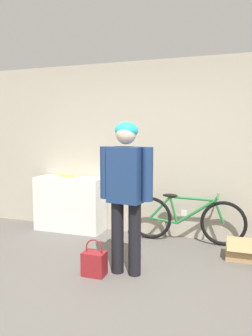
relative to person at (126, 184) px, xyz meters
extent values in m
plane|color=#605B56|center=(-0.15, -0.74, -1.00)|extent=(14.00, 14.00, 0.00)
cube|color=#B7AD99|center=(-0.15, 1.50, 0.30)|extent=(8.00, 0.06, 2.60)
cube|color=white|center=(0.40, 1.46, -0.65)|extent=(0.08, 0.01, 0.12)
cube|color=white|center=(-1.37, 1.24, -0.58)|extent=(1.09, 0.42, 0.84)
cylinder|color=black|center=(-0.10, 0.00, -0.60)|extent=(0.14, 0.14, 0.80)
cylinder|color=black|center=(0.10, 0.00, -0.60)|extent=(0.14, 0.14, 0.80)
cube|color=navy|center=(0.00, 0.00, 0.10)|extent=(0.39, 0.28, 0.60)
cylinder|color=navy|center=(-0.24, 0.00, 0.11)|extent=(0.12, 0.12, 0.57)
cylinder|color=navy|center=(0.24, 0.00, 0.11)|extent=(0.12, 0.12, 0.57)
sphere|color=beige|center=(0.00, 0.00, 0.53)|extent=(0.22, 0.22, 0.22)
ellipsoid|color=#23B7CC|center=(0.00, 0.01, 0.57)|extent=(0.25, 0.23, 0.18)
torus|color=black|center=(-0.05, 1.24, -0.69)|extent=(0.62, 0.07, 0.62)
torus|color=black|center=(0.97, 1.27, -0.69)|extent=(0.62, 0.07, 0.62)
cylinder|color=#237A38|center=(0.14, 1.24, -0.71)|extent=(0.39, 0.05, 0.08)
cylinder|color=#237A38|center=(0.09, 1.24, -0.53)|extent=(0.31, 0.05, 0.35)
cylinder|color=#237A38|center=(0.28, 1.25, -0.55)|extent=(0.14, 0.04, 0.38)
cylinder|color=#237A38|center=(0.59, 1.26, -0.56)|extent=(0.54, 0.06, 0.39)
cylinder|color=#237A38|center=(0.54, 1.26, -0.37)|extent=(0.61, 0.06, 0.05)
cylinder|color=#237A38|center=(0.90, 1.27, -0.53)|extent=(0.16, 0.04, 0.32)
cylinder|color=#237A38|center=(0.86, 1.27, -0.35)|extent=(0.07, 0.04, 0.08)
cylinder|color=#237A38|center=(0.88, 1.27, -0.32)|extent=(0.04, 0.46, 0.02)
ellipsoid|color=black|center=(0.23, 1.25, -0.34)|extent=(0.22, 0.09, 0.05)
ellipsoid|color=#EAD64C|center=(-1.44, 1.27, -0.13)|extent=(0.16, 0.04, 0.04)
ellipsoid|color=#EAD64C|center=(-1.55, 1.29, -0.13)|extent=(0.15, 0.10, 0.04)
ellipsoid|color=#EAD64C|center=(-1.34, 1.29, -0.13)|extent=(0.15, 0.09, 0.03)
sphere|color=brown|center=(-1.60, 1.30, -0.13)|extent=(0.02, 0.02, 0.02)
cube|color=maroon|center=(-0.31, -0.16, -0.87)|extent=(0.25, 0.17, 0.26)
torus|color=maroon|center=(-0.31, -0.16, -0.70)|extent=(0.20, 0.02, 0.20)
cube|color=tan|center=(1.28, 0.86, -0.89)|extent=(0.52, 0.31, 0.22)
cube|color=tan|center=(1.28, 0.71, -0.79)|extent=(0.49, 0.11, 0.14)
camera|label=1|loc=(1.14, -3.28, 0.55)|focal=35.00mm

